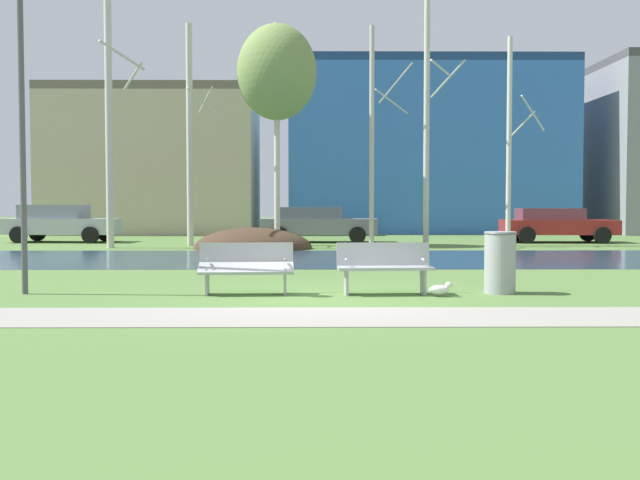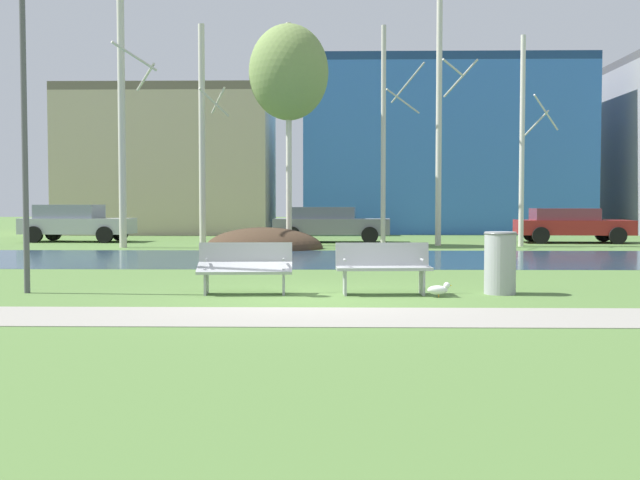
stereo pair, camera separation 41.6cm
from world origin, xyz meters
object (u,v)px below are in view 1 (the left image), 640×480
object	(u,v)px
parked_sedan_second_grey	(317,223)
parked_hatch_third_red	(556,224)
bench_right	(384,266)
seagull	(441,289)
streetlamp	(21,64)
parked_van_nearest_silver	(61,222)
bench_left	(246,267)
trash_bin	(500,261)

from	to	relation	value
parked_sedan_second_grey	parked_hatch_third_red	bearing A→B (deg)	-1.11
bench_right	seagull	bearing A→B (deg)	-23.99
bench_right	parked_sedan_second_grey	bearing A→B (deg)	93.46
seagull	streetlamp	xyz separation A→B (m)	(-7.01, 0.47, 3.74)
bench_right	streetlamp	xyz separation A→B (m)	(-6.12, 0.07, 3.40)
seagull	parked_hatch_third_red	world-z (taller)	parked_hatch_third_red
bench_right	parked_sedan_second_grey	xyz separation A→B (m)	(-1.04, 17.22, 0.27)
bench_right	parked_van_nearest_silver	size ratio (longest dim) A/B	0.38
bench_left	bench_right	size ratio (longest dim) A/B	1.00
parked_van_nearest_silver	parked_hatch_third_red	bearing A→B (deg)	-1.05
parked_sedan_second_grey	parked_hatch_third_red	distance (m)	9.28
seagull	parked_sedan_second_grey	bearing A→B (deg)	96.26
bench_right	parked_van_nearest_silver	distance (m)	20.63
bench_right	trash_bin	xyz separation A→B (m)	(1.99, 0.10, 0.08)
bench_right	parked_van_nearest_silver	bearing A→B (deg)	122.52
bench_left	parked_sedan_second_grey	world-z (taller)	parked_sedan_second_grey
trash_bin	parked_van_nearest_silver	distance (m)	21.69
streetlamp	parked_van_nearest_silver	xyz separation A→B (m)	(-4.97, 17.32, -3.10)
seagull	parked_sedan_second_grey	size ratio (longest dim) A/B	0.09
trash_bin	parked_sedan_second_grey	xyz separation A→B (m)	(-3.03, 17.12, 0.19)
streetlamp	parked_sedan_second_grey	xyz separation A→B (m)	(5.08, 17.15, -3.13)
parked_van_nearest_silver	parked_sedan_second_grey	bearing A→B (deg)	-1.00
bench_right	streetlamp	distance (m)	7.00
streetlamp	parked_hatch_third_red	world-z (taller)	streetlamp
bench_right	streetlamp	size ratio (longest dim) A/B	0.28
bench_left	trash_bin	bearing A→B (deg)	1.29
bench_left	bench_right	bearing A→B (deg)	0.00
bench_left	streetlamp	distance (m)	5.08
parked_van_nearest_silver	parked_sedan_second_grey	world-z (taller)	parked_van_nearest_silver
seagull	trash_bin	bearing A→B (deg)	24.23
streetlamp	seagull	bearing A→B (deg)	-3.80
seagull	parked_sedan_second_grey	xyz separation A→B (m)	(-1.93, 17.61, 0.61)
parked_van_nearest_silver	bench_left	bearing A→B (deg)	-63.31
seagull	streetlamp	size ratio (longest dim) A/B	0.07
seagull	parked_hatch_third_red	xyz separation A→B (m)	(7.35, 17.43, 0.59)
seagull	parked_van_nearest_silver	xyz separation A→B (m)	(-11.98, 17.79, 0.64)
bench_right	seagull	size ratio (longest dim) A/B	4.01
trash_bin	bench_right	bearing A→B (deg)	-177.18
bench_left	bench_right	xyz separation A→B (m)	(2.35, 0.00, 0.00)
trash_bin	parked_hatch_third_red	size ratio (longest dim) A/B	0.24
bench_right	trash_bin	size ratio (longest dim) A/B	1.53
bench_left	streetlamp	world-z (taller)	streetlamp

